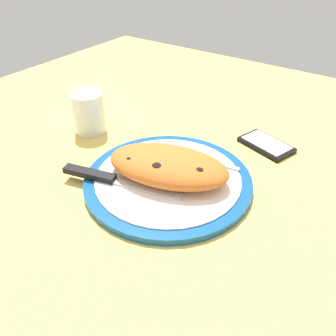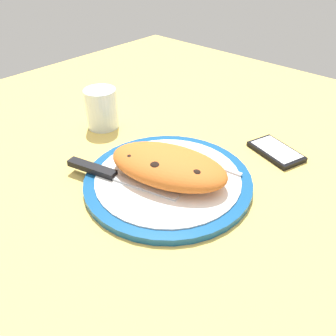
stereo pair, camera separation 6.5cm
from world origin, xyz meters
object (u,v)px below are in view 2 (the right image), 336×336
(knife, at_px, (104,173))
(calzone, at_px, (170,166))
(smartphone, at_px, (276,151))
(plate, at_px, (168,180))
(water_glass, at_px, (102,110))
(fork, at_px, (198,159))

(knife, bearing_deg, calzone, -141.27)
(smartphone, bearing_deg, plate, 66.47)
(knife, relative_size, smartphone, 1.81)
(water_glass, bearing_deg, smartphone, -155.49)
(fork, relative_size, water_glass, 1.69)
(fork, distance_m, knife, 0.19)
(calzone, distance_m, fork, 0.08)
(plate, bearing_deg, calzone, -153.77)
(plate, height_order, calzone, calzone)
(calzone, distance_m, knife, 0.13)
(calzone, relative_size, fork, 1.59)
(plate, xyz_separation_m, calzone, (-0.00, -0.00, 0.03))
(fork, xyz_separation_m, smartphone, (-0.09, -0.15, -0.01))
(knife, distance_m, smartphone, 0.37)
(smartphone, distance_m, water_glass, 0.41)
(water_glass, bearing_deg, calzone, 167.06)
(fork, xyz_separation_m, water_glass, (0.28, 0.02, 0.02))
(water_glass, bearing_deg, fork, -176.21)
(plate, height_order, fork, fork)
(knife, bearing_deg, water_glass, -38.53)
(plate, distance_m, water_glass, 0.28)
(knife, xyz_separation_m, smartphone, (-0.19, -0.31, -0.02))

